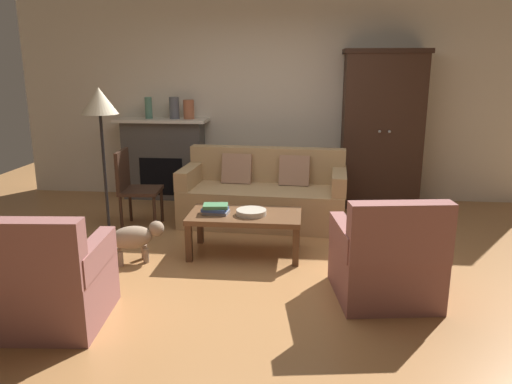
% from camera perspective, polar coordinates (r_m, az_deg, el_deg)
% --- Properties ---
extents(ground_plane, '(9.60, 9.60, 0.00)m').
position_cam_1_polar(ground_plane, '(4.76, 0.25, -8.28)').
color(ground_plane, '#B27A47').
extents(back_wall, '(7.20, 0.10, 2.80)m').
position_cam_1_polar(back_wall, '(6.94, 2.34, 10.84)').
color(back_wall, silver).
rests_on(back_wall, ground).
extents(fireplace, '(1.26, 0.48, 1.12)m').
position_cam_1_polar(fireplace, '(7.07, -10.53, 3.87)').
color(fireplace, '#4C4947').
rests_on(fireplace, ground).
extents(armoire, '(1.06, 0.57, 2.03)m').
position_cam_1_polar(armoire, '(6.71, 14.24, 7.01)').
color(armoire, '#382319').
rests_on(armoire, ground).
extents(couch, '(1.96, 0.96, 0.86)m').
position_cam_1_polar(couch, '(5.91, 0.89, -0.47)').
color(couch, tan).
rests_on(couch, ground).
extents(coffee_table, '(1.10, 0.60, 0.42)m').
position_cam_1_polar(coffee_table, '(4.89, -1.28, -3.09)').
color(coffee_table, brown).
rests_on(coffee_table, ground).
extents(fruit_bowl, '(0.29, 0.29, 0.05)m').
position_cam_1_polar(fruit_bowl, '(4.82, -0.54, -2.34)').
color(fruit_bowl, beige).
rests_on(fruit_bowl, coffee_table).
extents(book_stack, '(0.27, 0.20, 0.09)m').
position_cam_1_polar(book_stack, '(4.87, -4.68, -1.95)').
color(book_stack, gray).
rests_on(book_stack, coffee_table).
extents(mantel_vase_jade, '(0.10, 0.10, 0.29)m').
position_cam_1_polar(mantel_vase_jade, '(7.01, -12.27, 9.46)').
color(mantel_vase_jade, slate).
rests_on(mantel_vase_jade, fireplace).
extents(mantel_vase_slate, '(0.13, 0.13, 0.29)m').
position_cam_1_polar(mantel_vase_slate, '(6.91, -9.39, 9.53)').
color(mantel_vase_slate, '#565B66').
rests_on(mantel_vase_slate, fireplace).
extents(mantel_vase_terracotta, '(0.15, 0.15, 0.26)m').
position_cam_1_polar(mantel_vase_terracotta, '(6.86, -7.75, 9.41)').
color(mantel_vase_terracotta, '#A86042').
rests_on(mantel_vase_terracotta, fireplace).
extents(armchair_near_left, '(0.83, 0.83, 0.88)m').
position_cam_1_polar(armchair_near_left, '(3.91, -22.84, -9.74)').
color(armchair_near_left, '#935B56').
rests_on(armchair_near_left, ground).
extents(armchair_near_right, '(0.87, 0.87, 0.88)m').
position_cam_1_polar(armchair_near_right, '(4.11, 14.78, -7.80)').
color(armchair_near_right, '#935B56').
rests_on(armchair_near_right, ground).
extents(side_chair_wooden, '(0.47, 0.47, 0.90)m').
position_cam_1_polar(side_chair_wooden, '(5.86, -13.99, 0.94)').
color(side_chair_wooden, '#382319').
rests_on(side_chair_wooden, ground).
extents(floor_lamp, '(0.36, 0.36, 1.63)m').
position_cam_1_polar(floor_lamp, '(5.16, -17.54, 8.96)').
color(floor_lamp, black).
rests_on(floor_lamp, ground).
extents(dog, '(0.52, 0.36, 0.39)m').
position_cam_1_polar(dog, '(4.86, -13.77, -5.11)').
color(dog, gray).
rests_on(dog, ground).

